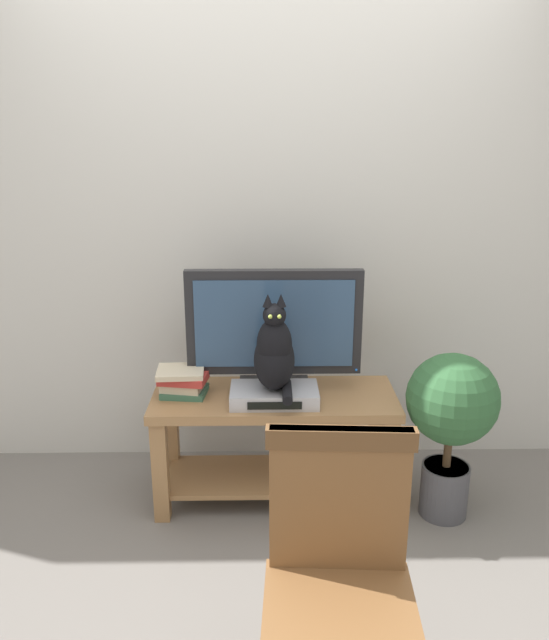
% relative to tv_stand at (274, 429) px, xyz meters
% --- Properties ---
extents(ground_plane, '(12.00, 12.00, 0.00)m').
position_rel_tv_stand_xyz_m(ground_plane, '(-0.02, -0.60, -0.36)').
color(ground_plane, slate).
extents(back_wall, '(7.00, 0.12, 2.80)m').
position_rel_tv_stand_xyz_m(back_wall, '(-0.02, 0.50, 1.04)').
color(back_wall, beige).
rests_on(back_wall, ground).
extents(tv_stand, '(1.13, 0.45, 0.54)m').
position_rel_tv_stand_xyz_m(tv_stand, '(0.00, 0.00, 0.00)').
color(tv_stand, olive).
rests_on(tv_stand, ground).
extents(tv, '(0.81, 0.20, 0.58)m').
position_rel_tv_stand_xyz_m(tv, '(0.00, 0.07, 0.48)').
color(tv, black).
rests_on(tv, tv_stand).
extents(media_box, '(0.40, 0.23, 0.07)m').
position_rel_tv_stand_xyz_m(media_box, '(-0.00, -0.08, 0.21)').
color(media_box, '#ADADB2').
rests_on(media_box, tv_stand).
extents(cat, '(0.18, 0.31, 0.45)m').
position_rel_tv_stand_xyz_m(cat, '(-0.00, -0.09, 0.42)').
color(cat, black).
rests_on(cat, media_box).
extents(wooden_chair, '(0.45, 0.45, 0.94)m').
position_rel_tv_stand_xyz_m(wooden_chair, '(0.16, -1.22, 0.18)').
color(wooden_chair, brown).
rests_on(wooden_chair, ground).
extents(book_stack, '(0.24, 0.19, 0.13)m').
position_rel_tv_stand_xyz_m(book_stack, '(-0.42, 0.01, 0.24)').
color(book_stack, '#38664C').
rests_on(book_stack, tv_stand).
extents(potted_plant, '(0.41, 0.41, 0.79)m').
position_rel_tv_stand_xyz_m(potted_plant, '(0.79, -0.16, 0.15)').
color(potted_plant, '#47474C').
rests_on(potted_plant, ground).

